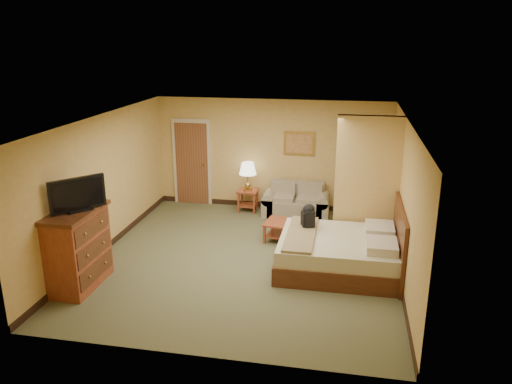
% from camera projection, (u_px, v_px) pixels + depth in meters
% --- Properties ---
extents(floor, '(6.00, 6.00, 0.00)m').
position_uv_depth(floor, '(246.00, 259.00, 9.30)').
color(floor, brown).
rests_on(floor, ground).
extents(ceiling, '(6.00, 6.00, 0.00)m').
position_uv_depth(ceiling, '(245.00, 120.00, 8.52)').
color(ceiling, white).
rests_on(ceiling, back_wall).
extents(back_wall, '(5.50, 0.02, 2.60)m').
position_uv_depth(back_wall, '(272.00, 155.00, 11.72)').
color(back_wall, tan).
rests_on(back_wall, floor).
extents(left_wall, '(0.02, 6.00, 2.60)m').
position_uv_depth(left_wall, '(103.00, 184.00, 9.39)').
color(left_wall, tan).
rests_on(left_wall, floor).
extents(right_wall, '(0.02, 6.00, 2.60)m').
position_uv_depth(right_wall, '(404.00, 202.00, 8.42)').
color(right_wall, tan).
rests_on(right_wall, floor).
extents(partition, '(1.20, 0.15, 2.60)m').
position_uv_depth(partition, '(367.00, 184.00, 9.39)').
color(partition, tan).
rests_on(partition, floor).
extents(door, '(0.94, 0.16, 2.10)m').
position_uv_depth(door, '(192.00, 162.00, 12.11)').
color(door, beige).
rests_on(door, floor).
extents(baseboard, '(5.50, 0.02, 0.12)m').
position_uv_depth(baseboard, '(271.00, 205.00, 12.08)').
color(baseboard, black).
rests_on(baseboard, floor).
extents(loveseat, '(1.51, 0.70, 0.77)m').
position_uv_depth(loveseat, '(296.00, 205.00, 11.51)').
color(loveseat, gray).
rests_on(loveseat, floor).
extents(side_table, '(0.46, 0.46, 0.51)m').
position_uv_depth(side_table, '(248.00, 197.00, 11.77)').
color(side_table, maroon).
rests_on(side_table, floor).
extents(table_lamp, '(0.40, 0.40, 0.67)m').
position_uv_depth(table_lamp, '(248.00, 169.00, 11.56)').
color(table_lamp, '#B29041').
rests_on(table_lamp, side_table).
extents(coffee_table, '(0.71, 0.71, 0.40)m').
position_uv_depth(coffee_table, '(281.00, 227.00, 10.06)').
color(coffee_table, maroon).
rests_on(coffee_table, floor).
extents(wall_picture, '(0.72, 0.04, 0.56)m').
position_uv_depth(wall_picture, '(299.00, 144.00, 11.49)').
color(wall_picture, '#B78E3F').
rests_on(wall_picture, back_wall).
extents(dresser, '(0.65, 1.24, 1.33)m').
position_uv_depth(dresser, '(78.00, 248.00, 8.12)').
color(dresser, maroon).
rests_on(dresser, floor).
extents(tv, '(0.62, 0.72, 0.54)m').
position_uv_depth(tv, '(78.00, 195.00, 7.83)').
color(tv, black).
rests_on(tv, dresser).
extents(bed, '(2.22, 1.88, 1.22)m').
position_uv_depth(bed, '(345.00, 252.00, 8.78)').
color(bed, '#492211').
rests_on(bed, floor).
extents(backpack, '(0.26, 0.31, 0.47)m').
position_uv_depth(backpack, '(309.00, 216.00, 9.09)').
color(backpack, black).
rests_on(backpack, bed).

